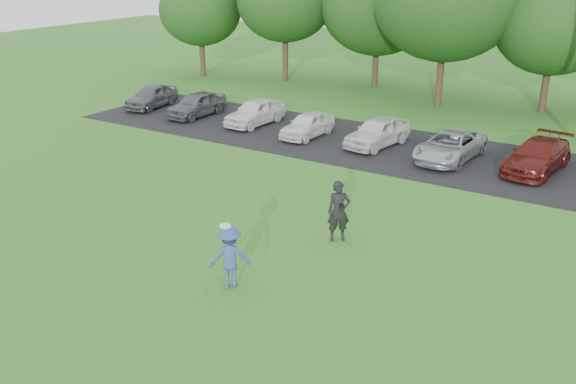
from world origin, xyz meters
name	(u,v)px	position (x,y,z in m)	size (l,w,h in m)	color
ground	(213,283)	(0.00, 0.00, 0.00)	(100.00, 100.00, 0.00)	#2E7220
parking_lot	(411,152)	(0.00, 13.00, 0.01)	(32.00, 6.50, 0.03)	black
frisbee_player	(230,257)	(0.47, 0.11, 0.80)	(1.18, 1.10, 1.74)	#324A8F
camera_bystander	(339,211)	(1.45, 3.88, 0.89)	(0.77, 0.74, 1.77)	black
parked_cars	(444,142)	(1.33, 13.00, 0.62)	(30.79, 4.74, 1.26)	#5A5D61
tree_row	(523,12)	(1.51, 22.76, 4.91)	(42.39, 9.85, 8.64)	#38281C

